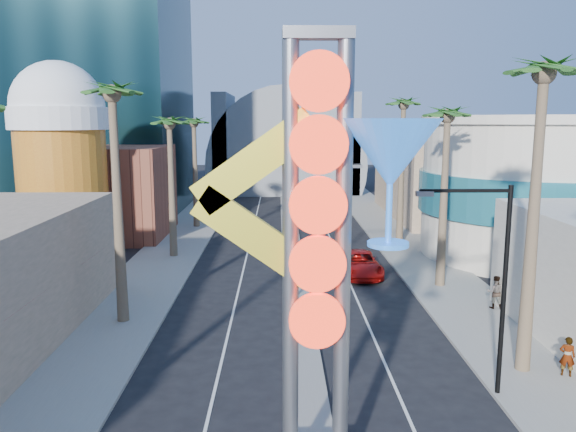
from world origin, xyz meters
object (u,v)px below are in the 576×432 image
at_px(red_pickup, 359,263).
at_px(pedestrian_a, 567,356).
at_px(neon_sign, 348,233).
at_px(pedestrian_b, 495,292).

xyz_separation_m(red_pickup, pedestrian_a, (6.16, -15.50, 0.18)).
bearing_deg(red_pickup, pedestrian_a, -70.47).
height_order(red_pickup, pedestrian_a, pedestrian_a).
bearing_deg(neon_sign, pedestrian_b, 55.86).
distance_m(neon_sign, red_pickup, 23.12).
bearing_deg(pedestrian_b, pedestrian_a, 102.50).
relative_size(neon_sign, red_pickup, 2.21).
xyz_separation_m(red_pickup, pedestrian_b, (6.40, -7.29, 0.27)).
distance_m(red_pickup, pedestrian_a, 16.68).
height_order(pedestrian_a, pedestrian_b, pedestrian_b).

